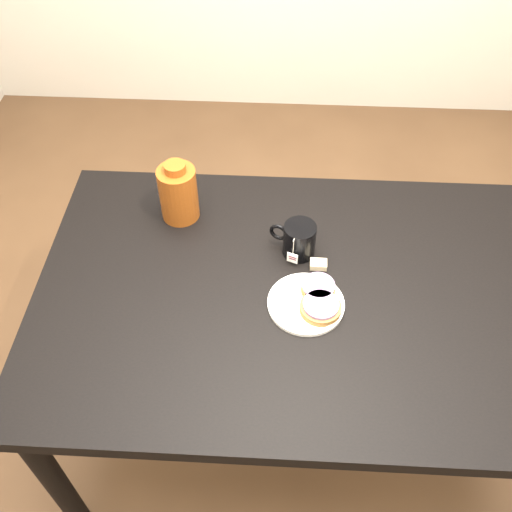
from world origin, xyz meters
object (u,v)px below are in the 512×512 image
object	(u,v)px
bagel_front	(321,307)
bagel_package	(178,193)
teabag_pouch	(318,264)
table	(301,310)
plate	(306,303)
bagel_back	(318,288)
mug	(299,239)

from	to	relation	value
bagel_front	bagel_package	bearing A→B (deg)	140.04
bagel_front	teabag_pouch	world-z (taller)	bagel_front
table	plate	bearing A→B (deg)	-81.05
bagel_back	table	bearing A→B (deg)	168.89
plate	mug	size ratio (longest dim) A/B	1.40
table	mug	world-z (taller)	mug
plate	mug	xyz separation A→B (m)	(-0.02, 0.18, 0.04)
teabag_pouch	bagel_package	xyz separation A→B (m)	(-0.40, 0.18, 0.08)
plate	teabag_pouch	distance (m)	0.14
teabag_pouch	bagel_package	distance (m)	0.44
table	teabag_pouch	world-z (taller)	teabag_pouch
bagel_back	teabag_pouch	bearing A→B (deg)	87.89
mug	teabag_pouch	world-z (taller)	mug
table	bagel_package	xyz separation A→B (m)	(-0.36, 0.27, 0.17)
table	bagel_package	bearing A→B (deg)	143.27
plate	bagel_front	world-z (taller)	bagel_front
table	mug	size ratio (longest dim) A/B	9.97
table	bagel_back	world-z (taller)	bagel_back
teabag_pouch	bagel_package	size ratio (longest dim) A/B	0.24
plate	table	bearing A→B (deg)	98.95
table	bagel_package	world-z (taller)	bagel_package
plate	bagel_package	world-z (taller)	bagel_package
bagel_front	teabag_pouch	xyz separation A→B (m)	(-0.00, 0.15, -0.01)
plate	teabag_pouch	size ratio (longest dim) A/B	4.35
mug	teabag_pouch	size ratio (longest dim) A/B	3.12
table	bagel_back	xyz separation A→B (m)	(0.04, -0.01, 0.11)
bagel_back	bagel_front	xyz separation A→B (m)	(0.00, -0.06, -0.00)
bagel_back	bagel_package	size ratio (longest dim) A/B	0.59
bagel_front	teabag_pouch	size ratio (longest dim) A/B	3.28
bagel_front	mug	xyz separation A→B (m)	(-0.06, 0.20, 0.03)
table	bagel_back	size ratio (longest dim) A/B	12.65
bagel_back	mug	world-z (taller)	mug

